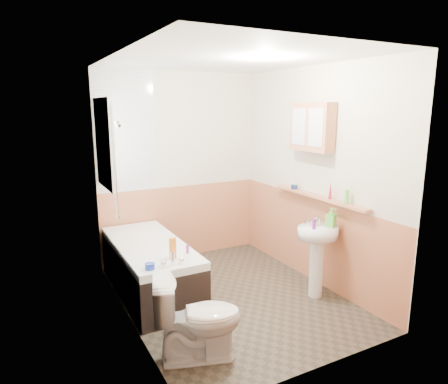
{
  "coord_description": "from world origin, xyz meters",
  "views": [
    {
      "loc": [
        -1.96,
        -3.55,
        2.04
      ],
      "look_at": [
        0.0,
        0.15,
        1.15
      ],
      "focal_mm": 32.0,
      "sensor_mm": 36.0,
      "label": 1
    }
  ],
  "objects_px": {
    "sink": "(317,247)",
    "medicine_cabinet": "(312,127)",
    "toilet": "(198,319)",
    "bathtub": "(150,266)",
    "pine_shelf": "(318,197)"
  },
  "relations": [
    {
      "from": "sink",
      "to": "pine_shelf",
      "type": "xyz_separation_m",
      "value": [
        0.2,
        0.25,
        0.48
      ]
    },
    {
      "from": "bathtub",
      "to": "medicine_cabinet",
      "type": "height_order",
      "value": "medicine_cabinet"
    },
    {
      "from": "toilet",
      "to": "sink",
      "type": "bearing_deg",
      "value": -57.48
    },
    {
      "from": "sink",
      "to": "medicine_cabinet",
      "type": "bearing_deg",
      "value": 73.65
    },
    {
      "from": "bathtub",
      "to": "sink",
      "type": "bearing_deg",
      "value": -31.1
    },
    {
      "from": "bathtub",
      "to": "toilet",
      "type": "height_order",
      "value": "bathtub"
    },
    {
      "from": "toilet",
      "to": "medicine_cabinet",
      "type": "relative_size",
      "value": 1.21
    },
    {
      "from": "sink",
      "to": "pine_shelf",
      "type": "distance_m",
      "value": 0.58
    },
    {
      "from": "bathtub",
      "to": "medicine_cabinet",
      "type": "bearing_deg",
      "value": -18.04
    },
    {
      "from": "bathtub",
      "to": "pine_shelf",
      "type": "distance_m",
      "value": 2.04
    },
    {
      "from": "toilet",
      "to": "pine_shelf",
      "type": "bearing_deg",
      "value": -51.65
    },
    {
      "from": "pine_shelf",
      "to": "medicine_cabinet",
      "type": "relative_size",
      "value": 2.46
    },
    {
      "from": "bathtub",
      "to": "sink",
      "type": "height_order",
      "value": "sink"
    },
    {
      "from": "bathtub",
      "to": "sink",
      "type": "xyz_separation_m",
      "value": [
        1.57,
        -0.95,
        0.27
      ]
    },
    {
      "from": "pine_shelf",
      "to": "medicine_cabinet",
      "type": "distance_m",
      "value": 0.79
    }
  ]
}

